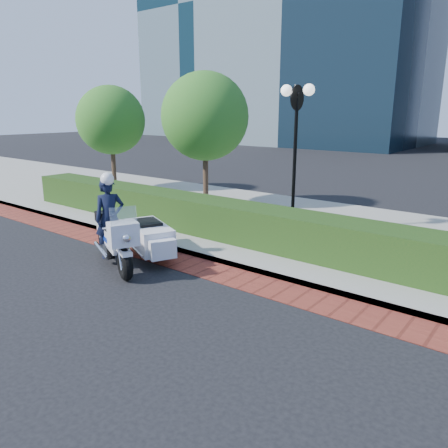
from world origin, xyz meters
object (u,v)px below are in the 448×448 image
Objects in this scene: tree_a at (111,120)px; tree_b at (205,117)px; lamppost at (296,136)px; police_motorcycle at (128,232)px.

tree_b is (5.50, 0.00, 0.21)m from tree_a.
tree_a is at bearing 172.59° from lamppost.
tree_b is 1.87× the size of police_motorcycle.
lamppost is 1.61× the size of police_motorcycle.
police_motorcycle is (-2.02, -4.50, -2.19)m from lamppost.
lamppost is at bearing 90.33° from police_motorcycle.
tree_b reaches higher than lamppost.
lamppost reaches higher than police_motorcycle.
tree_a is at bearing 180.00° from tree_b.
tree_a reaches higher than police_motorcycle.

